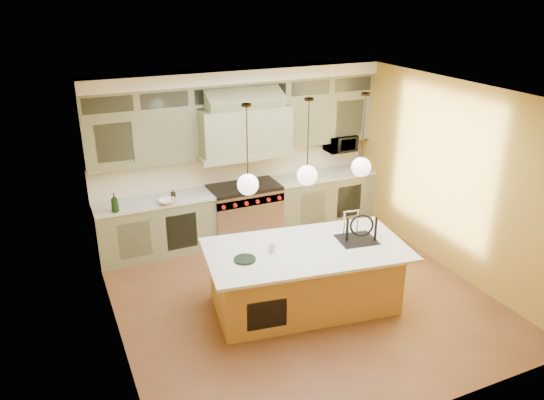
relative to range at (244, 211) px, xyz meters
name	(u,v)px	position (x,y,z in m)	size (l,w,h in m)	color
floor	(300,296)	(0.00, -2.14, -0.49)	(5.00, 5.00, 0.00)	brown
ceiling	(304,94)	(0.00, -2.14, 2.41)	(5.00, 5.00, 0.00)	white
wall_back	(236,152)	(0.00, 0.36, 0.96)	(5.00, 5.00, 0.00)	#B18B30
wall_front	(424,296)	(0.00, -4.64, 0.96)	(5.00, 5.00, 0.00)	#B18B30
wall_left	(109,236)	(-2.50, -2.14, 0.96)	(5.00, 5.00, 0.00)	#B18B30
wall_right	(449,177)	(2.50, -2.14, 0.96)	(5.00, 5.00, 0.00)	#B18B30
back_cabinetry	(241,158)	(0.00, 0.09, 0.94)	(5.00, 0.77, 2.90)	#777A5A
range	(244,211)	(0.00, 0.00, 0.00)	(1.20, 0.74, 0.96)	silver
kitchen_island	(305,276)	(-0.06, -2.39, -0.02)	(2.82, 1.76, 1.35)	#AB7F3C
counter_stool	(362,257)	(0.66, -2.67, 0.27)	(0.59, 0.59, 1.30)	black
microwave	(341,143)	(1.95, 0.11, 0.96)	(0.54, 0.37, 0.30)	black
oil_bottle_a	(115,203)	(-2.18, -0.22, 0.60)	(0.12, 0.12, 0.30)	black
oil_bottle_b	(173,194)	(-1.25, -0.08, 0.54)	(0.08, 0.08, 0.17)	black
fruit_bowl	(168,202)	(-1.38, -0.22, 0.49)	(0.29, 0.29, 0.07)	silver
cup	(272,248)	(-0.53, -2.34, 0.48)	(0.10, 0.10, 0.10)	silver
pendant_left	(248,182)	(-0.86, -2.38, 1.46)	(0.26, 0.26, 1.11)	#2D2319
pendant_center	(307,173)	(-0.06, -2.38, 1.46)	(0.26, 0.26, 1.11)	#2D2319
pendant_right	(361,165)	(0.74, -2.38, 1.46)	(0.26, 0.26, 1.11)	#2D2319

